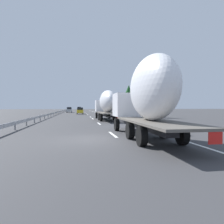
{
  "coord_description": "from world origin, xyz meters",
  "views": [
    {
      "loc": [
        -12.83,
        0.7,
        2.0
      ],
      "look_at": [
        17.17,
        -4.24,
        1.23
      ],
      "focal_mm": 33.64,
      "sensor_mm": 36.0,
      "label": 1
    }
  ],
  "objects_px": {
    "truck_trailing": "(147,96)",
    "car_silver_hatch": "(69,110)",
    "road_sign": "(110,106)",
    "truck_lead": "(107,104)",
    "car_black_suv": "(79,109)",
    "car_yellow_coupe": "(80,111)"
  },
  "relations": [
    {
      "from": "car_yellow_coupe",
      "to": "road_sign",
      "type": "distance_m",
      "value": 11.9
    },
    {
      "from": "truck_lead",
      "to": "road_sign",
      "type": "distance_m",
      "value": 17.18
    },
    {
      "from": "car_silver_hatch",
      "to": "car_black_suv",
      "type": "xyz_separation_m",
      "value": [
        33.42,
        -3.62,
        0.03
      ]
    },
    {
      "from": "truck_trailing",
      "to": "car_silver_hatch",
      "type": "bearing_deg",
      "value": 6.66
    },
    {
      "from": "truck_trailing",
      "to": "car_black_suv",
      "type": "xyz_separation_m",
      "value": [
        94.47,
        3.51,
        -1.73
      ]
    },
    {
      "from": "truck_lead",
      "to": "car_yellow_coupe",
      "type": "relative_size",
      "value": 3.26
    },
    {
      "from": "road_sign",
      "to": "car_silver_hatch",
      "type": "bearing_deg",
      "value": 21.64
    },
    {
      "from": "truck_lead",
      "to": "car_black_suv",
      "type": "distance_m",
      "value": 76.2
    },
    {
      "from": "truck_trailing",
      "to": "car_black_suv",
      "type": "distance_m",
      "value": 94.55
    },
    {
      "from": "car_yellow_coupe",
      "to": "car_silver_hatch",
      "type": "bearing_deg",
      "value": 12.22
    },
    {
      "from": "car_yellow_coupe",
      "to": "road_sign",
      "type": "bearing_deg",
      "value": -145.24
    },
    {
      "from": "truck_lead",
      "to": "car_black_suv",
      "type": "relative_size",
      "value": 3.29
    },
    {
      "from": "truck_trailing",
      "to": "car_silver_hatch",
      "type": "height_order",
      "value": "truck_trailing"
    },
    {
      "from": "car_silver_hatch",
      "to": "road_sign",
      "type": "distance_m",
      "value": 27.77
    },
    {
      "from": "car_yellow_coupe",
      "to": "car_silver_hatch",
      "type": "xyz_separation_m",
      "value": [
        16.06,
        3.48,
        0.03
      ]
    },
    {
      "from": "road_sign",
      "to": "car_yellow_coupe",
      "type": "bearing_deg",
      "value": 34.76
    },
    {
      "from": "truck_lead",
      "to": "car_silver_hatch",
      "type": "bearing_deg",
      "value": 9.48
    },
    {
      "from": "truck_lead",
      "to": "car_silver_hatch",
      "type": "xyz_separation_m",
      "value": [
        42.68,
        7.13,
        -1.54
      ]
    },
    {
      "from": "road_sign",
      "to": "car_black_suv",
      "type": "bearing_deg",
      "value": 6.37
    },
    {
      "from": "truck_trailing",
      "to": "car_silver_hatch",
      "type": "xyz_separation_m",
      "value": [
        61.05,
        7.13,
        -1.76
      ]
    },
    {
      "from": "car_yellow_coupe",
      "to": "truck_lead",
      "type": "bearing_deg",
      "value": -172.19
    },
    {
      "from": "truck_lead",
      "to": "truck_trailing",
      "type": "xyz_separation_m",
      "value": [
        -18.37,
        -0.0,
        0.22
      ]
    }
  ]
}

